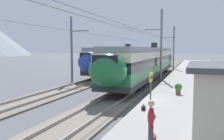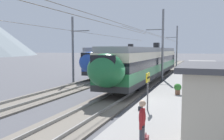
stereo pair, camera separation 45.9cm
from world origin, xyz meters
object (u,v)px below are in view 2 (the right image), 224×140
at_px(catenary_mast_east, 176,47).
at_px(potted_plant_platform_edge, 178,88).
at_px(train_near_platform, 149,61).
at_px(train_far_track, 123,59).
at_px(platform_sign, 148,83).
at_px(handbag_beside_passenger, 146,139).
at_px(catenary_mast_mid, 161,45).
at_px(catenary_mast_far_side, 74,48).
at_px(passenger_walking, 142,123).
at_px(handbag_near_sign, 140,108).
at_px(platform_shelter, 215,107).

bearing_deg(catenary_mast_east, potted_plant_platform_edge, -173.73).
relative_size(train_near_platform, train_far_track, 1.17).
height_order(platform_sign, handbag_beside_passenger, platform_sign).
height_order(catenary_mast_mid, catenary_mast_far_side, catenary_mast_mid).
height_order(train_near_platform, passenger_walking, train_near_platform).
bearing_deg(handbag_beside_passenger, catenary_mast_east, 4.17).
xyz_separation_m(catenary_mast_east, handbag_beside_passenger, (-33.73, -2.46, -3.55)).
distance_m(handbag_near_sign, potted_plant_platform_edge, 5.51).
xyz_separation_m(catenary_mast_east, passenger_walking, (-34.43, -2.49, -2.73)).
xyz_separation_m(catenary_mast_far_side, platform_sign, (-9.78, -10.27, -1.94)).
distance_m(passenger_walking, platform_shelter, 2.43).
relative_size(catenary_mast_east, handbag_near_sign, 135.18).
height_order(catenary_mast_east, catenary_mast_far_side, catenary_mast_east).
height_order(catenary_mast_mid, catenary_mast_east, catenary_mast_mid).
relative_size(train_near_platform, catenary_mast_mid, 0.58).
distance_m(catenary_mast_far_side, handbag_near_sign, 14.41).
distance_m(train_near_platform, platform_sign, 15.25).
bearing_deg(potted_plant_platform_edge, train_far_track, 30.62).
bearing_deg(train_near_platform, platform_shelter, -161.83).
bearing_deg(train_far_track, platform_sign, -158.30).
relative_size(catenary_mast_far_side, potted_plant_platform_edge, 59.74).
relative_size(train_far_track, potted_plant_platform_edge, 29.40).
distance_m(catenary_mast_mid, handbag_beside_passenger, 18.80).
distance_m(catenary_mast_far_side, platform_shelter, 19.50).
relative_size(train_near_platform, catenary_mast_far_side, 0.58).
xyz_separation_m(catenary_mast_far_side, platform_shelter, (-14.00, -13.43, -2.00)).
xyz_separation_m(train_far_track, platform_shelter, (-25.71, -11.71, -0.44)).
distance_m(catenary_mast_mid, potted_plant_platform_edge, 9.66).
bearing_deg(platform_sign, catenary_mast_east, 3.01).
bearing_deg(handbag_beside_passenger, catenary_mast_mid, 7.66).
bearing_deg(handbag_beside_passenger, train_near_platform, 11.81).
bearing_deg(catenary_mast_east, catenary_mast_far_side, 155.91).
distance_m(train_far_track, catenary_mast_east, 10.65).
bearing_deg(catenary_mast_far_side, handbag_beside_passenger, -141.79).
distance_m(handbag_near_sign, platform_shelter, 5.55).
height_order(train_far_track, catenary_mast_far_side, catenary_mast_far_side).
xyz_separation_m(catenary_mast_far_side, handbag_beside_passenger, (-14.21, -11.19, -3.32)).
bearing_deg(catenary_mast_east, train_near_platform, 173.69).
bearing_deg(train_near_platform, platform_sign, -168.16).
xyz_separation_m(handbag_near_sign, platform_shelter, (-4.09, -3.51, 1.33)).
bearing_deg(train_far_track, platform_shelter, -155.52).
distance_m(catenary_mast_mid, handbag_near_sign, 14.50).
bearing_deg(train_near_platform, catenary_mast_east, -6.31).
bearing_deg(train_near_platform, catenary_mast_far_side, 125.80).
height_order(catenary_mast_east, handbag_beside_passenger, catenary_mast_east).
xyz_separation_m(catenary_mast_mid, potted_plant_platform_edge, (-8.66, -2.64, -3.36)).
bearing_deg(platform_sign, catenary_mast_mid, 6.34).
bearing_deg(train_far_track, catenary_mast_far_side, 171.65).
bearing_deg(train_near_platform, potted_plant_platform_edge, -156.53).
distance_m(catenary_mast_far_side, passenger_walking, 18.83).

